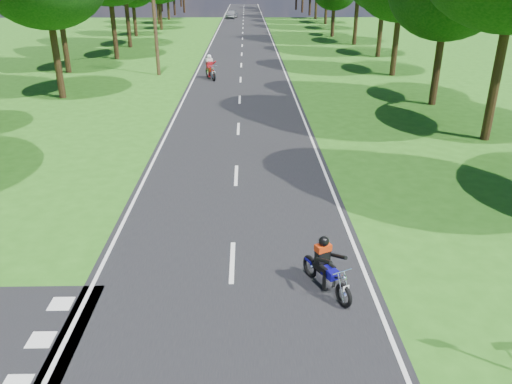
{
  "coord_description": "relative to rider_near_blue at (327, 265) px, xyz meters",
  "views": [
    {
      "loc": [
        0.4,
        -9.01,
        6.81
      ],
      "look_at": [
        0.65,
        4.0,
        1.1
      ],
      "focal_mm": 35.0,
      "sensor_mm": 36.0,
      "label": 1
    }
  ],
  "objects": [
    {
      "name": "distant_car",
      "position": [
        -4.15,
        77.31,
        0.02
      ],
      "size": [
        2.21,
        4.23,
        1.37
      ],
      "primitive_type": "imported",
      "rotation": [
        0.0,
        0.0,
        -0.15
      ],
      "color": "#A8AAAF",
      "rests_on": "main_road"
    },
    {
      "name": "main_road",
      "position": [
        -2.21,
        49.28,
        -0.68
      ],
      "size": [
        7.0,
        140.0,
        0.02
      ],
      "primitive_type": "cube",
      "color": "black",
      "rests_on": "ground"
    },
    {
      "name": "road_markings",
      "position": [
        -2.35,
        47.41,
        -0.67
      ],
      "size": [
        7.4,
        140.0,
        0.01
      ],
      "color": "silver",
      "rests_on": "main_road"
    },
    {
      "name": "rider_far_red",
      "position": [
        -4.31,
        25.56,
        0.16
      ],
      "size": [
        1.26,
        2.1,
        1.66
      ],
      "primitive_type": null,
      "rotation": [
        0.0,
        0.0,
        0.32
      ],
      "color": "#A4240C",
      "rests_on": "main_road"
    },
    {
      "name": "ground",
      "position": [
        -2.21,
        -0.72,
        -0.69
      ],
      "size": [
        160.0,
        160.0,
        0.0
      ],
      "primitive_type": "plane",
      "color": "#276016",
      "rests_on": "ground"
    },
    {
      "name": "telegraph_pole",
      "position": [
        -8.21,
        27.28,
        3.38
      ],
      "size": [
        1.2,
        0.26,
        8.0
      ],
      "color": "#382616",
      "rests_on": "ground"
    },
    {
      "name": "rider_near_blue",
      "position": [
        0.0,
        0.0,
        0.0
      ],
      "size": [
        1.2,
        1.68,
        1.34
      ],
      "primitive_type": null,
      "rotation": [
        0.0,
        0.0,
        0.46
      ],
      "color": "#120D96",
      "rests_on": "main_road"
    }
  ]
}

